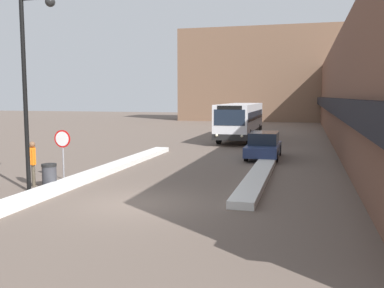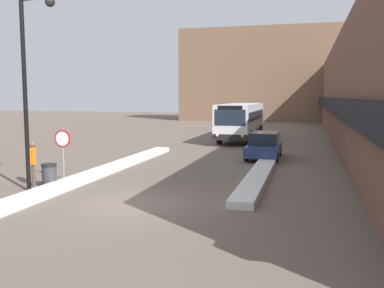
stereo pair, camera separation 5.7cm
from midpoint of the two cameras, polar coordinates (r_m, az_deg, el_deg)
name	(u,v)px [view 2 (the right image)]	position (r m, az deg, el deg)	size (l,w,h in m)	color
ground_plane	(133,204)	(14.71, -7.73, -7.92)	(160.00, 160.00, 0.00)	#66564C
building_row_right	(364,93)	(37.38, 22.00, 6.35)	(5.50, 60.00, 7.82)	brown
building_backdrop_far	(270,75)	(65.50, 10.34, 9.00)	(26.00, 8.00, 13.46)	brown
snow_bank_left	(104,171)	(20.60, -11.61, -3.49)	(0.90, 17.04, 0.27)	silver
snow_bank_right	(261,171)	(20.20, 9.30, -3.63)	(0.90, 13.13, 0.27)	silver
city_bus	(241,120)	(35.55, 6.60, 3.19)	(2.56, 10.67, 3.00)	silver
parked_car_front	(264,145)	(25.36, 9.64, -0.17)	(1.85, 4.48, 1.53)	navy
stop_sign	(63,144)	(19.30, -16.79, 0.02)	(0.76, 0.08, 2.17)	gray
street_lamp	(30,74)	(17.11, -20.68, 8.72)	(1.46, 0.36, 7.28)	black
pedestrian	(33,159)	(18.43, -20.37, -1.91)	(0.47, 0.52, 1.81)	brown
trash_bin	(49,175)	(17.98, -18.40, -4.00)	(0.59, 0.59, 0.95)	#38383D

